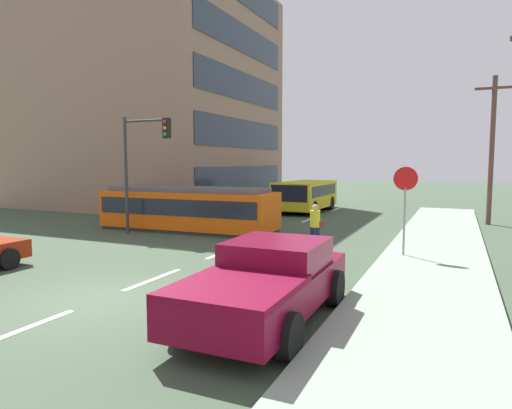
{
  "coord_description": "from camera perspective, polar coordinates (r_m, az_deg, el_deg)",
  "views": [
    {
      "loc": [
        7.42,
        -7.61,
        3.17
      ],
      "look_at": [
        0.36,
        7.95,
        1.54
      ],
      "focal_mm": 31.29,
      "sensor_mm": 36.0,
      "label": 1
    }
  ],
  "objects": [
    {
      "name": "stop_sign",
      "position": [
        15.2,
        18.53,
        1.48
      ],
      "size": [
        0.76,
        0.07,
        2.88
      ],
      "color": "gray",
      "rests_on": "sidewalk_curb_right"
    },
    {
      "name": "ground_plane",
      "position": [
        19.37,
        1.55,
        -3.97
      ],
      "size": [
        120.0,
        120.0,
        0.0
      ],
      "primitive_type": "plane",
      "color": "#3D4F3B"
    },
    {
      "name": "parked_sedan_far",
      "position": [
        30.51,
        -1.01,
        0.67
      ],
      "size": [
        2.04,
        4.35,
        1.19
      ],
      "color": "maroon",
      "rests_on": "ground"
    },
    {
      "name": "pickup_truck_parked",
      "position": [
        9.01,
        1.49,
        -9.83
      ],
      "size": [
        2.31,
        5.02,
        1.55
      ],
      "color": "maroon",
      "rests_on": "ground"
    },
    {
      "name": "lane_stripe_4",
      "position": [
        30.51,
        10.21,
        -0.59
      ],
      "size": [
        0.16,
        2.4,
        0.01
      ],
      "primitive_type": "cube",
      "color": "silver",
      "rests_on": "ground"
    },
    {
      "name": "lane_stripe_1",
      "position": [
        12.54,
        -13.0,
        -9.32
      ],
      "size": [
        0.16,
        2.4,
        0.01
      ],
      "primitive_type": "cube",
      "color": "silver",
      "rests_on": "ground"
    },
    {
      "name": "lane_stripe_2",
      "position": [
        15.82,
        -4.12,
        -6.11
      ],
      "size": [
        0.16,
        2.4,
        0.01
      ],
      "primitive_type": "cube",
      "color": "silver",
      "rests_on": "ground"
    },
    {
      "name": "utility_pole_mid",
      "position": [
        25.42,
        27.92,
        6.44
      ],
      "size": [
        1.8,
        0.24,
        7.42
      ],
      "color": "brown",
      "rests_on": "ground"
    },
    {
      "name": "streetcar_tram",
      "position": [
        20.91,
        -8.63,
        -0.45
      ],
      "size": [
        8.34,
        2.8,
        2.02
      ],
      "color": "#EA570C",
      "rests_on": "ground"
    },
    {
      "name": "traffic_light_mast",
      "position": [
        19.87,
        -14.33,
        6.4
      ],
      "size": [
        2.41,
        0.33,
        5.12
      ],
      "color": "#333333",
      "rests_on": "ground"
    },
    {
      "name": "city_bus",
      "position": [
        28.57,
        6.31,
        1.28
      ],
      "size": [
        2.62,
        5.91,
        1.93
      ],
      "color": "gold",
      "rests_on": "ground"
    },
    {
      "name": "lane_stripe_0",
      "position": [
        9.82,
        -27.75,
        -14.01
      ],
      "size": [
        0.16,
        2.4,
        0.01
      ],
      "primitive_type": "cube",
      "color": "silver",
      "rests_on": "ground"
    },
    {
      "name": "sidewalk_curb_right",
      "position": [
        13.97,
        21.45,
        -7.76
      ],
      "size": [
        3.2,
        36.0,
        0.14
      ],
      "primitive_type": "cube",
      "color": "gray",
      "rests_on": "ground"
    },
    {
      "name": "pedestrian_crossing",
      "position": [
        16.12,
        7.58,
        -2.54
      ],
      "size": [
        0.51,
        0.36,
        1.67
      ],
      "color": "#1B1F4B",
      "rests_on": "ground"
    },
    {
      "name": "lane_stripe_3",
      "position": [
        24.78,
        6.79,
        -1.93
      ],
      "size": [
        0.16,
        2.4,
        0.01
      ],
      "primitive_type": "cube",
      "color": "silver",
      "rests_on": "ground"
    },
    {
      "name": "corner_building",
      "position": [
        35.78,
        -13.62,
        13.06
      ],
      "size": [
        16.16,
        14.95,
        16.0
      ],
      "color": "#93725D",
      "rests_on": "ground"
    },
    {
      "name": "parked_sedan_mid",
      "position": [
        24.93,
        -5.98,
        -0.44
      ],
      "size": [
        2.09,
        4.23,
        1.19
      ],
      "color": "#284B2C",
      "rests_on": "ground"
    }
  ]
}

